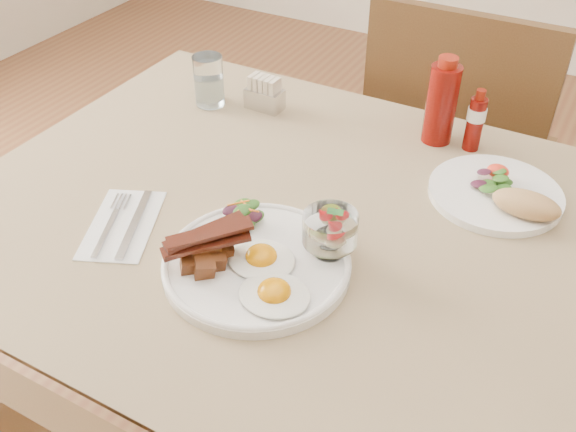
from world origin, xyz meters
name	(u,v)px	position (x,y,z in m)	size (l,w,h in m)	color
table	(348,272)	(0.00, 0.00, 0.66)	(1.33, 0.88, 0.75)	#513619
chair_far	(454,155)	(0.00, 0.66, 0.52)	(0.42, 0.42, 0.93)	#513619
main_plate	(257,265)	(-0.09, -0.15, 0.76)	(0.28, 0.28, 0.02)	white
fried_eggs	(268,275)	(-0.05, -0.17, 0.78)	(0.17, 0.16, 0.03)	white
bacon_potato_pile	(206,249)	(-0.15, -0.19, 0.80)	(0.11, 0.12, 0.06)	#662F14
side_salad	(244,215)	(-0.15, -0.08, 0.78)	(0.07, 0.07, 0.04)	#1B4813
fruit_cup	(330,229)	(0.00, -0.08, 0.81)	(0.08, 0.08, 0.08)	white
second_plate	(503,195)	(0.19, 0.19, 0.77)	(0.23, 0.23, 0.06)	white
ketchup_bottle	(442,103)	(0.03, 0.34, 0.83)	(0.07, 0.07, 0.17)	#5F0905
hot_sauce_bottle	(475,121)	(0.09, 0.34, 0.81)	(0.03, 0.03, 0.12)	#5F0905
sugar_caddy	(265,95)	(-0.33, 0.29, 0.78)	(0.08, 0.05, 0.07)	silver
water_glass	(209,83)	(-0.44, 0.25, 0.80)	(0.06, 0.06, 0.11)	white
napkin_cutlery	(123,224)	(-0.33, -0.16, 0.75)	(0.17, 0.21, 0.01)	white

